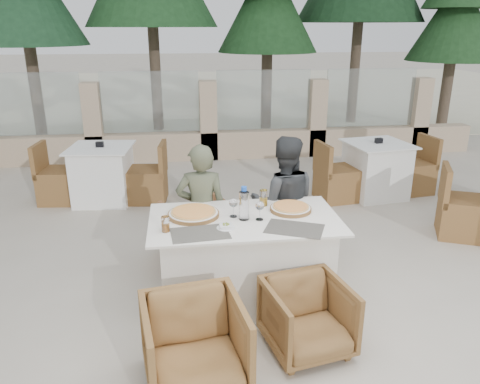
{
  "coord_description": "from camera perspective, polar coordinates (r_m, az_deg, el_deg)",
  "views": [
    {
      "loc": [
        -0.52,
        -3.52,
        2.3
      ],
      "look_at": [
        -0.01,
        0.38,
        0.9
      ],
      "focal_mm": 35.0,
      "sensor_mm": 36.0,
      "label": 1
    }
  ],
  "objects": [
    {
      "name": "ground",
      "position": [
        4.23,
        0.83,
        -13.31
      ],
      "size": [
        80.0,
        80.0,
        0.0
      ],
      "primitive_type": "plane",
      "color": "#BFB5A3",
      "rests_on": "ground"
    },
    {
      "name": "sand_patch",
      "position": [
        17.67,
        -5.88,
        12.03
      ],
      "size": [
        30.0,
        16.0,
        0.01
      ],
      "primitive_type": "cube",
      "color": "beige",
      "rests_on": "ground"
    },
    {
      "name": "perimeter_wall_far",
      "position": [
        8.47,
        -3.9,
        9.34
      ],
      "size": [
        10.0,
        0.34,
        1.6
      ],
      "primitive_type": null,
      "color": "#C4AA8A",
      "rests_on": "ground"
    },
    {
      "name": "pine_far_left",
      "position": [
        10.94,
        -24.93,
        20.27
      ],
      "size": [
        2.42,
        2.42,
        5.5
      ],
      "primitive_type": "cone",
      "color": "#1F4929",
      "rests_on": "ground"
    },
    {
      "name": "pine_centre",
      "position": [
        10.91,
        3.4,
        20.61
      ],
      "size": [
        2.2,
        2.2,
        5.0
      ],
      "primitive_type": "cone",
      "color": "#1D451F",
      "rests_on": "ground"
    },
    {
      "name": "pine_far_right",
      "position": [
        11.69,
        24.75,
        17.67
      ],
      "size": [
        1.98,
        1.98,
        4.5
      ],
      "primitive_type": "cone",
      "color": "#204721",
      "rests_on": "ground"
    },
    {
      "name": "dining_table",
      "position": [
        4.11,
        0.55,
        -8.18
      ],
      "size": [
        1.6,
        0.9,
        0.77
      ],
      "primitive_type": null,
      "color": "white",
      "rests_on": "ground"
    },
    {
      "name": "placemat_near_left",
      "position": [
        3.68,
        -4.89,
        -5.04
      ],
      "size": [
        0.48,
        0.34,
        0.0
      ],
      "primitive_type": "cube",
      "rotation": [
        0.0,
        0.0,
        0.09
      ],
      "color": "#59564C",
      "rests_on": "dining_table"
    },
    {
      "name": "placemat_near_right",
      "position": [
        3.77,
        6.66,
        -4.45
      ],
      "size": [
        0.53,
        0.46,
        0.0
      ],
      "primitive_type": "cube",
      "rotation": [
        0.0,
        0.0,
        -0.42
      ],
      "color": "#514D46",
      "rests_on": "dining_table"
    },
    {
      "name": "pizza_left",
      "position": [
        4.0,
        -5.7,
        -2.55
      ],
      "size": [
        0.57,
        0.57,
        0.06
      ],
      "primitive_type": "cylinder",
      "rotation": [
        0.0,
        0.0,
        0.39
      ],
      "color": "orange",
      "rests_on": "dining_table"
    },
    {
      "name": "pizza_right",
      "position": [
        4.12,
        6.19,
        -1.97
      ],
      "size": [
        0.37,
        0.37,
        0.05
      ],
      "primitive_type": "cylinder",
      "rotation": [
        0.0,
        0.0,
        0.03
      ],
      "color": "orange",
      "rests_on": "dining_table"
    },
    {
      "name": "water_bottle",
      "position": [
        3.87,
        0.49,
        -1.37
      ],
      "size": [
        0.09,
        0.09,
        0.29
      ],
      "primitive_type": "cylinder",
      "rotation": [
        0.0,
        0.0,
        0.09
      ],
      "color": "#A0C0D2",
      "rests_on": "dining_table"
    },
    {
      "name": "wine_glass_centre",
      "position": [
        3.95,
        -0.82,
        -1.79
      ],
      "size": [
        0.09,
        0.09,
        0.18
      ],
      "primitive_type": null,
      "rotation": [
        0.0,
        0.0,
        -0.28
      ],
      "color": "white",
      "rests_on": "dining_table"
    },
    {
      "name": "wine_glass_near",
      "position": [
        3.89,
        2.41,
        -2.15
      ],
      "size": [
        0.09,
        0.09,
        0.18
      ],
      "primitive_type": null,
      "rotation": [
        0.0,
        0.0,
        -0.24
      ],
      "color": "white",
      "rests_on": "dining_table"
    },
    {
      "name": "beer_glass_left",
      "position": [
        3.72,
        -9.08,
        -3.88
      ],
      "size": [
        0.06,
        0.06,
        0.13
      ],
      "primitive_type": "cylinder",
      "rotation": [
        0.0,
        0.0,
        -0.01
      ],
      "color": "orange",
      "rests_on": "dining_table"
    },
    {
      "name": "beer_glass_right",
      "position": [
        4.2,
        2.88,
        -0.72
      ],
      "size": [
        0.08,
        0.08,
        0.15
      ],
      "primitive_type": "cylinder",
      "rotation": [
        0.0,
        0.0,
        -0.17
      ],
      "color": "gold",
      "rests_on": "dining_table"
    },
    {
      "name": "olive_dish",
      "position": [
        3.75,
        -1.73,
        -4.15
      ],
      "size": [
        0.14,
        0.14,
        0.04
      ],
      "primitive_type": null,
      "rotation": [
        0.0,
        0.0,
        0.39
      ],
      "color": "white",
      "rests_on": "dining_table"
    },
    {
      "name": "armchair_far_left",
      "position": [
        4.84,
        -5.1,
        -4.83
      ],
      "size": [
        0.83,
        0.84,
        0.61
      ],
      "primitive_type": "imported",
      "rotation": [
        0.0,
        0.0,
        3.45
      ],
      "color": "#9B6038",
      "rests_on": "ground"
    },
    {
      "name": "armchair_far_right",
      "position": [
        4.86,
        5.54,
        -5.23
      ],
      "size": [
        0.66,
        0.67,
        0.53
      ],
      "primitive_type": "imported",
      "rotation": [
        0.0,
        0.0,
        3.32
      ],
      "color": "brown",
      "rests_on": "ground"
    },
    {
      "name": "armchair_near_left",
      "position": [
        3.27,
        -5.55,
        -18.1
      ],
      "size": [
        0.75,
        0.76,
        0.61
      ],
      "primitive_type": "imported",
      "rotation": [
        0.0,
        0.0,
        0.15
      ],
      "color": "olive",
      "rests_on": "ground"
    },
    {
      "name": "armchair_near_right",
      "position": [
        3.6,
        8.24,
        -14.91
      ],
      "size": [
        0.69,
        0.7,
        0.54
      ],
      "primitive_type": "imported",
      "rotation": [
        0.0,
        0.0,
        0.2
      ],
      "color": "brown",
      "rests_on": "ground"
    },
    {
      "name": "diner_left",
      "position": [
        4.41,
        -4.69,
        -2.4
      ],
      "size": [
        0.5,
        0.35,
        1.31
      ],
      "primitive_type": "imported",
      "rotation": [
        0.0,
        0.0,
        3.06
      ],
      "color": "#555A41",
      "rests_on": "ground"
    },
    {
      "name": "diner_right",
      "position": [
        4.57,
        5.33,
        -1.41
      ],
      "size": [
        0.72,
        0.6,
        1.34
      ],
      "primitive_type": "imported",
      "rotation": [
        0.0,
        0.0,
        2.99
      ],
      "color": "#343739",
      "rests_on": "ground"
    },
    {
      "name": "bg_table_a",
      "position": [
        6.67,
        -16.38,
        2.08
      ],
      "size": [
        1.71,
        0.98,
        0.77
      ],
      "primitive_type": null,
      "rotation": [
        0.0,
        0.0,
        -0.1
      ],
      "color": "white",
      "rests_on": "ground"
    },
    {
      "name": "bg_table_b",
      "position": [
        6.88,
        16.22,
        2.63
      ],
      "size": [
        1.74,
        1.04,
        0.77
      ],
      "primitive_type": null,
      "rotation": [
        0.0,
        0.0,
        0.14
      ],
      "color": "white",
      "rests_on": "ground"
    }
  ]
}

